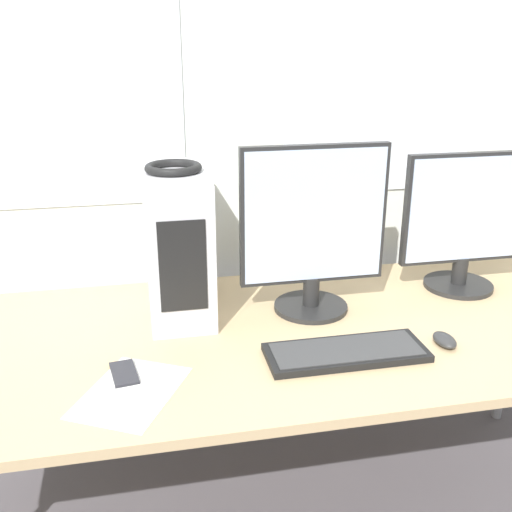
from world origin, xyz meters
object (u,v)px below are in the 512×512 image
Objects in this scene: pc_tower at (177,243)px; keyboard at (346,352)px; monitor_main at (313,230)px; monitor_right_near at (466,222)px; mouse at (445,340)px; cell_phone at (124,373)px; headphones at (173,168)px.

keyboard is at bearing -43.62° from pc_tower.
monitor_main reaches higher than monitor_right_near.
monitor_main is (0.42, -0.10, 0.05)m from pc_tower.
pc_tower is at bearing 136.38° from keyboard.
mouse is 0.73× the size of cell_phone.
cell_phone is (-0.60, -0.29, -0.27)m from monitor_main.
monitor_right_near is at bearing 6.99° from monitor_main.
monitor_right_near is 3.67× the size of cell_phone.
monitor_main is at bearing 17.09° from cell_phone.
mouse is (0.31, -0.31, -0.26)m from monitor_main.
headphones is 1.01m from monitor_right_near.
cell_phone is (-0.18, -0.39, -0.46)m from headphones.
mouse is at bearing -29.03° from headphones.
cell_phone is (-0.91, 0.02, -0.01)m from mouse.
mouse reaches higher than keyboard.
cell_phone is at bearing -114.87° from headphones.
headphones reaches higher than mouse.
mouse reaches higher than cell_phone.
mouse is (0.73, -0.40, -0.45)m from headphones.
keyboard is at bearing -43.68° from headphones.
monitor_main reaches higher than cell_phone.
monitor_right_near reaches higher than pc_tower.
headphones is at bearing 90.00° from pc_tower.
keyboard reaches higher than cell_phone.
pc_tower is 0.63m from keyboard.
mouse is at bearing -123.94° from monitor_right_near.
pc_tower is at bearing 151.02° from mouse.
pc_tower is 3.46× the size of cell_phone.
cell_phone is (-0.18, -0.39, -0.22)m from pc_tower.
cell_phone is (-0.61, 0.02, -0.01)m from keyboard.
headphones is at bearing 136.32° from keyboard.
headphones is 0.63m from cell_phone.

